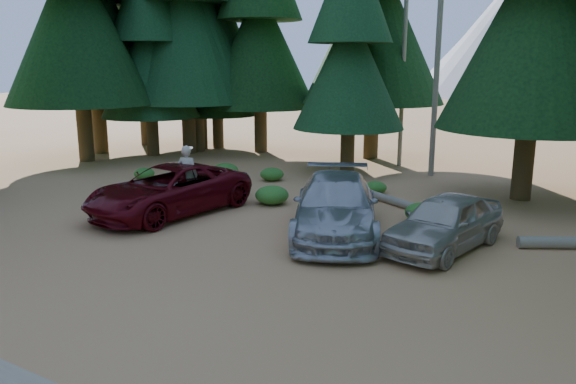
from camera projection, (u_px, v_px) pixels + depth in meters
name	position (u px, v px, depth m)	size (l,w,h in m)	color
ground	(213.00, 278.00, 13.04)	(160.00, 160.00, 0.00)	#B47F4C
forest_belt_north	(417.00, 172.00, 25.62)	(36.00, 7.00, 22.00)	black
snag_front	(439.00, 35.00, 23.45)	(0.24, 0.24, 12.00)	gray
snag_back	(404.00, 60.00, 25.93)	(0.20, 0.20, 10.00)	gray
mountain_peak	(556.00, 10.00, 85.45)	(48.00, 50.00, 28.00)	#9A9CA2
red_pickup	(169.00, 190.00, 18.39)	(2.65, 5.74, 1.60)	#58070F
silver_minivan_center	(336.00, 206.00, 16.19)	(2.35, 5.79, 1.68)	#A4A8AC
silver_minivan_right	(445.00, 222.00, 14.88)	(1.75, 4.35, 1.48)	#B6AFA2
frisbee_player	(188.00, 175.00, 18.79)	(0.81, 0.61, 1.99)	beige
log_left	(201.00, 186.00, 22.01)	(0.30, 0.30, 4.14)	gray
log_mid	(399.00, 203.00, 19.41)	(0.29, 0.29, 3.50)	gray
shrub_far_left	(225.00, 171.00, 24.23)	(1.15, 1.15, 0.63)	#29671F
shrub_left	(272.00, 174.00, 23.68)	(0.99, 0.99, 0.55)	#29671F
shrub_center_left	(272.00, 195.00, 19.74)	(1.18, 1.18, 0.65)	#29671F
shrub_center_right	(376.00, 187.00, 21.37)	(0.84, 0.84, 0.46)	#29671F
shrub_right	(422.00, 213.00, 17.53)	(1.08, 1.08, 0.60)	#29671F
shrub_edge_west	(144.00, 173.00, 24.01)	(0.87, 0.87, 0.48)	#29671F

